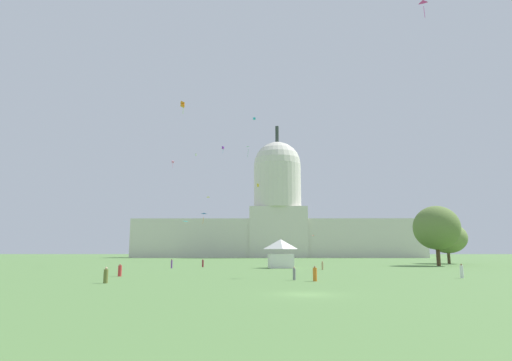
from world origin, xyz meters
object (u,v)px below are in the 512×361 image
(kite_pink_mid, at_px, (173,162))
(kite_blue_low, at_px, (204,215))
(kite_green_high, at_px, (247,148))
(kite_white_high, at_px, (196,155))
(kite_magenta_high, at_px, (423,3))
(person_grey_deep_crowd, at_px, (294,274))
(kite_turquoise_low, at_px, (187,223))
(person_maroon_lawn_far_left, at_px, (203,263))
(kite_cyan_high, at_px, (254,119))
(tree_east_near, at_px, (447,238))
(tree_east_far, at_px, (436,228))
(kite_yellow_mid, at_px, (208,197))
(kite_gold_mid, at_px, (258,185))
(kite_red_low, at_px, (312,236))
(capitol_building, at_px, (278,219))
(event_tent, at_px, (281,254))
(person_olive_front_left, at_px, (106,276))
(person_orange_back_center, at_px, (315,274))
(kite_orange_high, at_px, (183,104))
(kite_violet_high, at_px, (223,148))
(person_red_mid_center, at_px, (120,271))
(person_tan_aisle_center, at_px, (322,266))
(person_white_edge_west, at_px, (462,272))
(person_purple_back_left, at_px, (172,264))

(kite_pink_mid, bearing_deg, kite_blue_low, -90.63)
(kite_green_high, xyz_separation_m, kite_white_high, (-17.26, -30.80, -9.78))
(kite_magenta_high, bearing_deg, person_grey_deep_crowd, -122.21)
(kite_turquoise_low, bearing_deg, kite_green_high, 22.65)
(person_maroon_lawn_far_left, height_order, kite_pink_mid, kite_pink_mid)
(kite_cyan_high, bearing_deg, tree_east_near, -157.56)
(tree_east_far, xyz_separation_m, kite_yellow_mid, (-58.79, 50.95, 13.40))
(kite_gold_mid, relative_size, kite_red_low, 0.72)
(capitol_building, height_order, kite_white_high, capitol_building)
(event_tent, relative_size, kite_pink_mid, 2.19)
(person_olive_front_left, bearing_deg, kite_green_high, 149.39)
(person_orange_back_center, height_order, kite_orange_high, kite_orange_high)
(tree_east_far, xyz_separation_m, person_orange_back_center, (-34.34, -49.80, -7.81))
(person_grey_deep_crowd, xyz_separation_m, kite_pink_mid, (-32.47, 86.36, 31.38))
(person_grey_deep_crowd, bearing_deg, kite_turquoise_low, 75.01)
(person_grey_deep_crowd, relative_size, kite_gold_mid, 1.34)
(person_maroon_lawn_far_left, height_order, kite_turquoise_low, kite_turquoise_low)
(capitol_building, xyz_separation_m, kite_pink_mid, (-37.65, -80.03, 13.12))
(tree_east_far, bearing_deg, person_maroon_lawn_far_left, -171.05)
(person_orange_back_center, bearing_deg, kite_violet_high, -100.10)
(person_olive_front_left, bearing_deg, person_orange_back_center, 72.09)
(tree_east_near, relative_size, kite_pink_mid, 4.58)
(person_red_mid_center, height_order, kite_magenta_high, kite_magenta_high)
(person_maroon_lawn_far_left, height_order, kite_cyan_high, kite_cyan_high)
(tree_east_far, bearing_deg, event_tent, -160.94)
(kite_white_high, xyz_separation_m, kite_red_low, (46.20, 48.70, -26.90))
(tree_east_near, relative_size, kite_yellow_mid, 9.57)
(tree_east_near, distance_m, kite_blue_low, 66.53)
(person_grey_deep_crowd, height_order, kite_orange_high, kite_orange_high)
(person_orange_back_center, xyz_separation_m, person_red_mid_center, (-24.91, 9.05, -0.02))
(capitol_building, height_order, person_tan_aisle_center, capitol_building)
(event_tent, height_order, kite_pink_mid, kite_pink_mid)
(tree_east_near, bearing_deg, person_white_edge_west, -112.21)
(tree_east_near, xyz_separation_m, kite_yellow_mid, (-68.21, 34.64, 15.28))
(person_purple_back_left, relative_size, kite_green_high, 0.43)
(kite_yellow_mid, bearing_deg, kite_orange_high, -72.43)
(kite_cyan_high, bearing_deg, person_maroon_lawn_far_left, 150.72)
(person_olive_front_left, bearing_deg, kite_yellow_mid, 155.28)
(person_tan_aisle_center, height_order, person_red_mid_center, person_red_mid_center)
(kite_green_high, height_order, kite_pink_mid, kite_green_high)
(event_tent, xyz_separation_m, person_olive_front_left, (-20.46, -40.35, -2.06))
(kite_violet_high, bearing_deg, kite_white_high, -111.52)
(person_olive_front_left, distance_m, person_red_mid_center, 12.41)
(kite_magenta_high, distance_m, kite_cyan_high, 107.66)
(capitol_building, bearing_deg, kite_gold_mid, -96.76)
(kite_magenta_high, bearing_deg, person_white_edge_west, -73.51)
(kite_red_low, bearing_deg, kite_white_high, -6.24)
(person_tan_aisle_center, bearing_deg, kite_violet_high, -130.44)
(event_tent, relative_size, kite_cyan_high, 5.02)
(tree_east_near, xyz_separation_m, kite_magenta_high, (-22.90, -49.97, 37.21))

